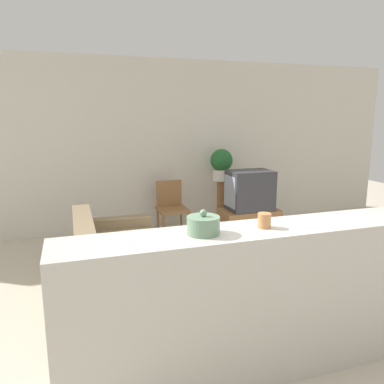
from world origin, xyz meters
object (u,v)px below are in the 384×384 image
(wooden_chair, at_px, (171,205))
(decorative_bowl, at_px, (203,225))
(couch, at_px, (119,266))
(television, at_px, (249,190))
(potted_plant, at_px, (222,164))

(wooden_chair, height_order, decorative_bowl, decorative_bowl)
(couch, relative_size, decorative_bowl, 8.60)
(couch, height_order, television, television)
(television, xyz_separation_m, potted_plant, (-0.13, 0.76, 0.31))
(couch, height_order, wooden_chair, wooden_chair)
(television, height_order, decorative_bowl, decorative_bowl)
(potted_plant, bearing_deg, decorative_bowl, -114.44)
(wooden_chair, relative_size, decorative_bowl, 3.91)
(potted_plant, bearing_deg, couch, -135.84)
(couch, distance_m, decorative_bowl, 1.83)
(couch, bearing_deg, television, 28.33)
(television, bearing_deg, couch, -151.67)
(wooden_chair, distance_m, decorative_bowl, 3.37)
(television, bearing_deg, wooden_chair, 152.56)
(decorative_bowl, bearing_deg, wooden_chair, 78.55)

